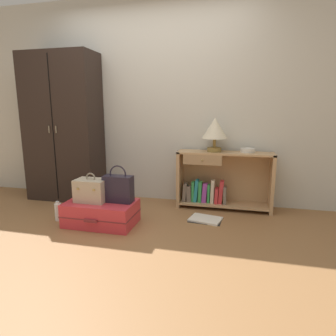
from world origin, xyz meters
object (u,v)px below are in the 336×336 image
object	(u,v)px
bookshelf	(220,181)
wardrobe	(63,128)
handbag	(118,188)
bottle	(58,212)
open_book_on_floor	(205,219)
suitcase_large	(101,213)
bowl	(248,150)
train_case	(91,190)
table_lamp	(215,129)

from	to	relation	value
bookshelf	wardrobe	bearing A→B (deg)	-177.83
wardrobe	handbag	distance (m)	1.41
bottle	open_book_on_floor	xyz separation A→B (m)	(1.58, 0.39, -0.09)
suitcase_large	bottle	size ratio (longest dim) A/B	3.43
bookshelf	bottle	size ratio (longest dim) A/B	5.31
bottle	bowl	bearing A→B (deg)	23.67
wardrobe	handbag	size ratio (longest dim) A/B	4.91
suitcase_large	train_case	world-z (taller)	train_case
table_lamp	handbag	size ratio (longest dim) A/B	1.04
wardrobe	open_book_on_floor	distance (m)	2.21
bowl	suitcase_large	world-z (taller)	bowl
table_lamp	suitcase_large	world-z (taller)	table_lamp
wardrobe	handbag	bearing A→B (deg)	-33.76
bottle	bookshelf	bearing A→B (deg)	26.90
suitcase_large	handbag	size ratio (longest dim) A/B	1.89
table_lamp	bottle	xyz separation A→B (m)	(-1.62, -0.85, -0.87)
train_case	bottle	world-z (taller)	train_case
handbag	wardrobe	bearing A→B (deg)	146.24
suitcase_large	train_case	xyz separation A→B (m)	(-0.10, -0.01, 0.25)
bookshelf	train_case	size ratio (longest dim) A/B	3.53
bowl	handbag	xyz separation A→B (m)	(-1.31, -0.82, -0.33)
table_lamp	open_book_on_floor	bearing A→B (deg)	-94.52
train_case	handbag	size ratio (longest dim) A/B	0.83
handbag	bottle	distance (m)	0.76
bottle	table_lamp	bearing A→B (deg)	27.73
handbag	open_book_on_floor	xyz separation A→B (m)	(0.89, 0.32, -0.39)
wardrobe	train_case	bearing A→B (deg)	-44.35
table_lamp	handbag	xyz separation A→B (m)	(-0.92, -0.79, -0.58)
train_case	suitcase_large	bearing A→B (deg)	3.10
bookshelf	train_case	distance (m)	1.54
train_case	open_book_on_floor	distance (m)	1.28
table_lamp	bookshelf	bearing A→B (deg)	7.01
bowl	bottle	bearing A→B (deg)	-156.33
bowl	handbag	size ratio (longest dim) A/B	0.44
train_case	bottle	size ratio (longest dim) A/B	1.50
bookshelf	open_book_on_floor	size ratio (longest dim) A/B	3.00
wardrobe	suitcase_large	xyz separation A→B (m)	(0.89, -0.77, -0.83)
handbag	train_case	bearing A→B (deg)	-169.00
bookshelf	handbag	world-z (taller)	bookshelf
bookshelf	suitcase_large	distance (m)	1.47
wardrobe	open_book_on_floor	size ratio (longest dim) A/B	5.03
wardrobe	bookshelf	xyz separation A→B (m)	(2.07, 0.08, -0.62)
open_book_on_floor	table_lamp	bearing A→B (deg)	85.48
handbag	bottle	xyz separation A→B (m)	(-0.70, -0.07, -0.29)
train_case	bottle	bearing A→B (deg)	-178.54
suitcase_large	handbag	world-z (taller)	handbag
train_case	handbag	bearing A→B (deg)	11.00
wardrobe	table_lamp	xyz separation A→B (m)	(1.99, 0.07, 0.01)
wardrobe	suitcase_large	bearing A→B (deg)	-40.79
bowl	handbag	world-z (taller)	bowl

